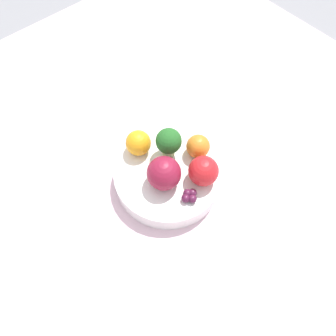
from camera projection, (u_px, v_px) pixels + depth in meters
name	position (u px, v px, depth m)	size (l,w,h in m)	color
ground_plane	(168.00, 185.00, 0.67)	(6.00, 6.00, 0.00)	gray
table_surface	(168.00, 182.00, 0.66)	(1.20, 1.20, 0.02)	silver
bowl	(168.00, 176.00, 0.63)	(0.21, 0.21, 0.04)	white
broccoli	(169.00, 142.00, 0.60)	(0.05, 0.05, 0.07)	#99C17A
apple_red	(164.00, 173.00, 0.58)	(0.06, 0.06, 0.06)	maroon
apple_green	(203.00, 171.00, 0.58)	(0.06, 0.06, 0.06)	red
orange_front	(138.00, 143.00, 0.62)	(0.05, 0.05, 0.05)	orange
orange_back	(198.00, 146.00, 0.62)	(0.05, 0.05, 0.05)	orange
grape_cluster	(189.00, 196.00, 0.58)	(0.03, 0.03, 0.02)	#511938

